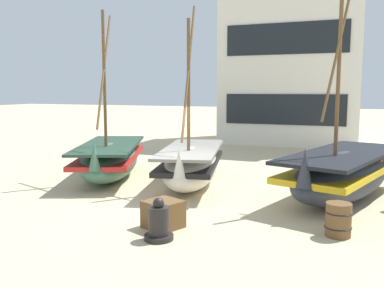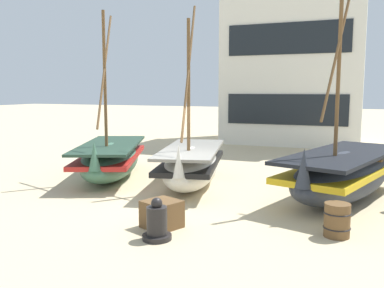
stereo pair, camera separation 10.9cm
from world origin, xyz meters
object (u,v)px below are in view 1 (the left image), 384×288
at_px(fishing_boat_far_right, 191,165).
at_px(harbor_building_main, 294,44).
at_px(capstan_winch, 159,223).
at_px(cargo_crate, 163,214).
at_px(wooden_barrel, 338,220).
at_px(fishing_boat_centre_large, 343,173).
at_px(fishing_boat_near_left, 110,159).

relative_size(fishing_boat_far_right, harbor_building_main, 0.50).
xyz_separation_m(capstan_winch, harbor_building_main, (-0.00, 17.58, 5.21)).
bearing_deg(cargo_crate, harbor_building_main, 89.20).
xyz_separation_m(wooden_barrel, cargo_crate, (-3.58, -0.82, -0.05)).
bearing_deg(fishing_boat_far_right, capstan_winch, -76.16).
bearing_deg(fishing_boat_far_right, fishing_boat_centre_large, 1.54).
bearing_deg(fishing_boat_near_left, cargo_crate, -45.79).
height_order(capstan_winch, harbor_building_main, harbor_building_main).
bearing_deg(cargo_crate, wooden_barrel, 12.90).
bearing_deg(wooden_barrel, fishing_boat_near_left, 156.79).
xyz_separation_m(fishing_boat_far_right, harbor_building_main, (1.14, 12.95, 4.87)).
relative_size(fishing_boat_near_left, harbor_building_main, 0.50).
relative_size(fishing_boat_far_right, capstan_winch, 6.48).
relative_size(capstan_winch, wooden_barrel, 1.23).
relative_size(fishing_boat_near_left, fishing_boat_far_right, 0.99).
bearing_deg(fishing_boat_far_right, cargo_crate, -77.05).
relative_size(capstan_winch, harbor_building_main, 0.08).
height_order(fishing_boat_far_right, capstan_winch, fishing_boat_far_right).
bearing_deg(capstan_winch, wooden_barrel, 24.63).
height_order(wooden_barrel, cargo_crate, wooden_barrel).
xyz_separation_m(fishing_boat_near_left, cargo_crate, (3.93, -4.04, -0.36)).
relative_size(fishing_boat_near_left, wooden_barrel, 7.87).
height_order(fishing_boat_centre_large, wooden_barrel, fishing_boat_centre_large).
height_order(capstan_winch, wooden_barrel, capstan_winch).
bearing_deg(capstan_winch, fishing_boat_centre_large, 55.29).
xyz_separation_m(capstan_winch, wooden_barrel, (3.34, 1.53, 0.01)).
height_order(fishing_boat_centre_large, harbor_building_main, harbor_building_main).
bearing_deg(fishing_boat_centre_large, cargo_crate, -131.15).
bearing_deg(fishing_boat_centre_large, capstan_winch, -124.71).
relative_size(wooden_barrel, cargo_crate, 0.98).
bearing_deg(harbor_building_main, capstan_winch, -89.99).
bearing_deg(fishing_boat_near_left, wooden_barrel, -23.21).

